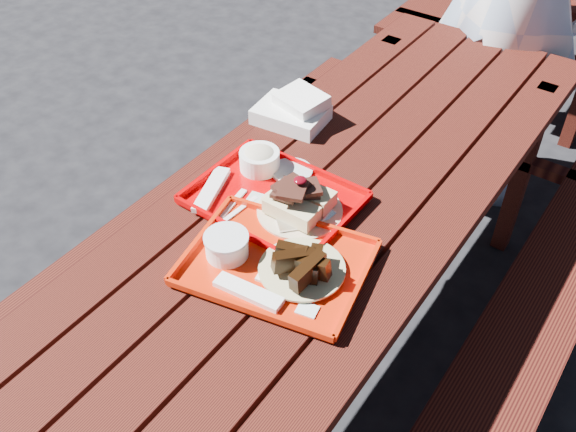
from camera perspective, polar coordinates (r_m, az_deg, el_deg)
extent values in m
plane|color=black|center=(2.29, 2.22, -13.36)|extent=(60.00, 60.00, 0.00)
cube|color=#43160D|center=(1.87, -4.88, 3.99)|extent=(0.14, 2.40, 0.04)
cube|color=#43160D|center=(1.80, -1.16, 2.31)|extent=(0.14, 2.40, 0.04)
cube|color=#43160D|center=(1.74, 2.85, 0.50)|extent=(0.14, 2.40, 0.04)
cube|color=#43160D|center=(1.68, 7.13, -1.45)|extent=(0.14, 2.40, 0.04)
cube|color=#43160D|center=(1.64, 11.67, -3.50)|extent=(0.14, 2.40, 0.04)
cube|color=#43160D|center=(2.22, -10.08, 0.38)|extent=(0.25, 2.40, 0.04)
cube|color=#43160D|center=(2.86, 1.92, 6.23)|extent=(0.06, 0.06, 0.42)
cube|color=#43160D|center=(1.83, 18.39, -13.64)|extent=(0.25, 2.40, 0.04)
cube|color=#43160D|center=(2.57, 24.00, -3.03)|extent=(0.06, 0.06, 0.42)
cube|color=#43160D|center=(2.74, 8.33, 8.20)|extent=(0.06, 0.06, 0.75)
cube|color=#43160D|center=(2.59, 20.01, 3.55)|extent=(0.06, 0.06, 0.75)
cube|color=#43160D|center=(2.62, 14.22, 6.94)|extent=(1.40, 0.06, 0.04)
cube|color=#43160D|center=(3.72, 11.85, 14.37)|extent=(0.06, 0.06, 0.42)
cube|color=#43160D|center=(3.45, 15.61, 14.62)|extent=(0.06, 0.06, 0.75)
cube|color=#43160D|center=(3.36, 20.55, 13.74)|extent=(1.40, 0.06, 0.04)
cube|color=#B50002|center=(1.73, -1.26, 1.38)|extent=(0.42, 0.33, 0.01)
cube|color=#B50002|center=(1.82, 1.77, 4.38)|extent=(0.42, 0.02, 0.02)
cube|color=#B50002|center=(1.62, -4.66, -1.23)|extent=(0.42, 0.02, 0.02)
cube|color=#B50002|center=(1.63, 4.58, -1.02)|extent=(0.02, 0.32, 0.02)
cube|color=#B50002|center=(1.82, -6.52, 4.19)|extent=(0.02, 0.32, 0.02)
cylinder|color=#C9B18B|center=(1.68, 1.05, 0.50)|extent=(0.23, 0.23, 0.01)
cube|color=beige|center=(1.64, 0.32, 0.55)|extent=(0.14, 0.07, 0.04)
cube|color=beige|center=(1.69, 1.79, 1.94)|extent=(0.14, 0.07, 0.04)
ellipsoid|color=#4D040B|center=(1.61, 1.10, 3.53)|extent=(0.03, 0.03, 0.01)
cylinder|color=white|center=(1.81, -2.54, 4.97)|extent=(0.11, 0.11, 0.06)
ellipsoid|color=beige|center=(1.80, -2.56, 5.41)|extent=(0.10, 0.10, 0.04)
cylinder|color=silver|center=(1.81, 0.34, 4.02)|extent=(0.12, 0.12, 0.01)
cube|color=white|center=(1.75, -6.83, 2.33)|extent=(0.10, 0.19, 0.02)
cube|color=white|center=(1.70, -5.20, 0.88)|extent=(0.04, 0.15, 0.01)
cube|color=white|center=(1.68, -4.67, 0.33)|extent=(0.03, 0.16, 0.00)
cube|color=#B3CAC1|center=(1.72, -2.84, 1.55)|extent=(0.06, 0.06, 0.00)
cube|color=red|center=(1.55, -1.03, -4.40)|extent=(0.47, 0.40, 0.01)
cube|color=red|center=(1.65, 1.27, -0.34)|extent=(0.41, 0.09, 0.02)
cube|color=red|center=(1.45, -3.70, -8.23)|extent=(0.41, 0.09, 0.02)
cube|color=red|center=(1.49, 6.31, -6.31)|extent=(0.08, 0.32, 0.02)
cube|color=red|center=(1.62, -7.79, -1.87)|extent=(0.08, 0.32, 0.02)
cube|color=white|center=(1.53, 0.58, -4.66)|extent=(0.17, 0.17, 0.01)
cylinder|color=tan|center=(1.52, 1.24, -4.70)|extent=(0.21, 0.21, 0.01)
cylinder|color=white|center=(1.56, -5.46, -2.72)|extent=(0.10, 0.10, 0.05)
cylinder|color=silver|center=(1.54, -5.53, -1.93)|extent=(0.11, 0.11, 0.01)
cube|color=white|center=(1.48, -3.54, -6.75)|extent=(0.17, 0.06, 0.01)
cube|color=white|center=(1.45, 1.73, -8.33)|extent=(0.05, 0.05, 0.00)
cube|color=white|center=(2.03, 0.25, 8.99)|extent=(0.23, 0.18, 0.05)
cube|color=white|center=(2.02, 1.21, 10.24)|extent=(0.17, 0.15, 0.04)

